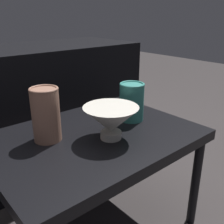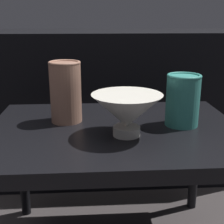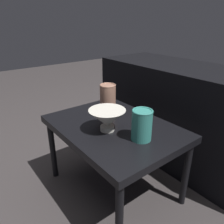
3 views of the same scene
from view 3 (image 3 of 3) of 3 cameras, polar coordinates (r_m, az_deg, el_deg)
ground_plane at (r=1.48m, az=0.40°, el=-19.10°), size 8.00×8.00×0.00m
table at (r=1.24m, az=0.46°, el=-5.29°), size 0.75×0.55×0.45m
couch_backdrop at (r=1.69m, az=17.39°, el=-0.31°), size 1.27×0.50×0.70m
bowl at (r=1.14m, az=-1.27°, el=-1.70°), size 0.19×0.19×0.12m
vase_textured_left at (r=1.33m, az=-1.09°, el=3.40°), size 0.10×0.10×0.19m
vase_colorful_right at (r=1.06m, az=7.79°, el=-3.26°), size 0.10×0.10×0.16m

